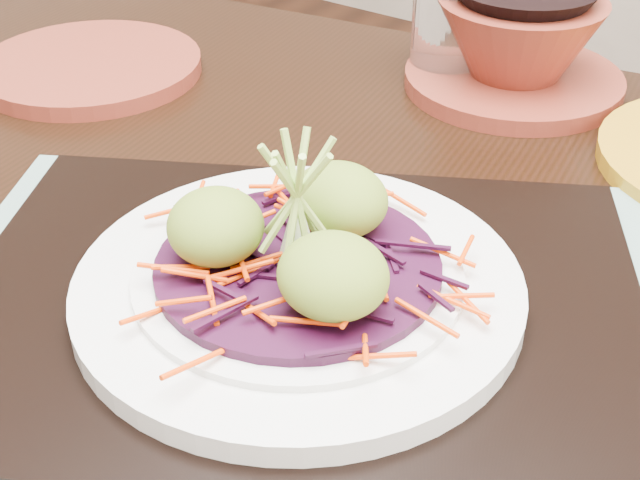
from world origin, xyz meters
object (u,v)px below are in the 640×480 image
Objects in this scene: terracotta_side_plate at (90,67)px; terracotta_bowl_set at (517,50)px; white_plate at (298,285)px; water_glass at (449,26)px; serving_tray at (299,309)px; dining_table at (349,362)px.

terracotta_side_plate is 0.79× the size of terracotta_bowl_set.
terracotta_bowl_set is at bearing 30.76° from terracotta_side_plate.
terracotta_side_plate is at bearing 154.13° from white_plate.
water_glass is 0.06m from terracotta_bowl_set.
serving_tray is 0.36m from water_glass.
terracotta_bowl_set is (-0.04, 0.36, 0.01)m from white_plate.
dining_table is at bearing -84.90° from terracotta_bowl_set.
white_plate is at bearing -87.29° from dining_table.
serving_tray is at bearing 63.43° from white_plate.
dining_table is at bearing -15.87° from terracotta_side_plate.
terracotta_side_plate is at bearing 125.23° from serving_tray.
terracotta_bowl_set is at bearing 8.63° from water_glass.
terracotta_bowl_set reaches higher than terracotta_side_plate.
white_plate is 0.99× the size of terracotta_bowl_set.
serving_tray is (0.02, -0.07, 0.10)m from dining_table.
terracotta_bowl_set is (0.31, 0.19, 0.03)m from terracotta_side_plate.
white_plate is (-0.00, -0.00, 0.02)m from serving_tray.
serving_tray is 0.39m from terracotta_side_plate.
dining_table is 0.32m from water_glass.
terracotta_side_plate is (-0.35, 0.17, -0.01)m from serving_tray.
white_plate is at bearing -73.97° from water_glass.
water_glass is at bearing 35.00° from terracotta_side_plate.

